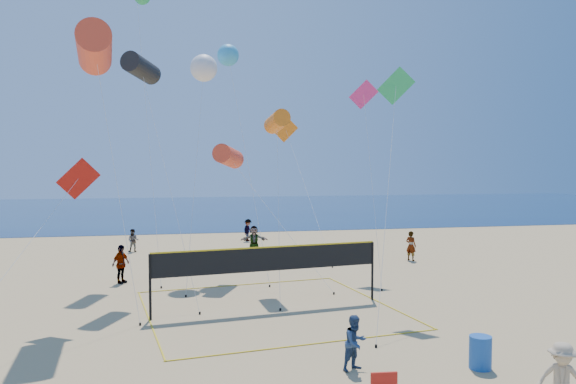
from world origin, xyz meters
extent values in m
cube|color=navy|center=(0.00, 62.00, 0.01)|extent=(140.00, 50.00, 0.03)
imported|color=navy|center=(2.82, 4.66, 0.80)|extent=(0.96, 0.89, 1.60)
imported|color=tan|center=(6.61, 0.81, 0.90)|extent=(1.34, 1.15, 1.80)
imported|color=gray|center=(-4.99, 18.04, 0.96)|extent=(1.05, 1.18, 1.91)
imported|color=gray|center=(2.61, 25.26, 0.95)|extent=(1.80, 0.72, 1.90)
imported|color=gray|center=(11.74, 21.38, 0.90)|extent=(0.75, 0.79, 1.81)
imported|color=gray|center=(-5.17, 27.99, 0.77)|extent=(0.84, 0.71, 1.54)
imported|color=gray|center=(3.01, 31.82, 0.83)|extent=(1.12, 1.24, 1.67)
cylinder|color=#1A50A9|center=(6.41, 4.07, 0.48)|extent=(0.67, 0.67, 0.96)
cylinder|color=black|center=(-3.24, 11.07, 1.26)|extent=(0.10, 0.10, 2.52)
cylinder|color=black|center=(6.11, 12.49, 1.26)|extent=(0.10, 0.10, 2.52)
cube|color=black|center=(1.44, 11.78, 2.05)|extent=(9.35, 1.43, 0.95)
cube|color=yellow|center=(1.44, 11.78, 2.55)|extent=(9.35, 1.44, 0.06)
cube|color=yellow|center=(2.14, 7.11, 0.01)|extent=(9.55, 1.49, 0.02)
cube|color=yellow|center=(0.73, 16.45, 0.01)|extent=(9.55, 1.49, 0.02)
cylinder|color=#EA4225|center=(-5.27, 12.29, 10.38)|extent=(1.67, 3.24, 1.70)
cylinder|color=silver|center=(-4.42, 11.35, 5.21)|extent=(1.71, 1.90, 10.33)
cylinder|color=black|center=(-3.57, 10.40, 0.05)|extent=(0.08, 0.08, 0.10)
cylinder|color=black|center=(-3.79, 16.38, 10.33)|extent=(1.79, 2.46, 1.24)
cylinder|color=silver|center=(-2.58, 13.95, 5.19)|extent=(2.43, 4.89, 10.28)
cylinder|color=black|center=(-1.37, 11.51, 0.05)|extent=(0.08, 0.08, 0.10)
cylinder|color=orange|center=(2.56, 16.27, 7.96)|extent=(1.02, 2.08, 1.10)
cylinder|color=silver|center=(2.20, 13.86, 4.00)|extent=(0.73, 4.84, 7.91)
cylinder|color=black|center=(1.84, 11.44, 0.05)|extent=(0.08, 0.08, 0.10)
cube|color=red|center=(-5.86, 11.76, 5.37)|extent=(1.62, 0.24, 1.60)
cylinder|color=silver|center=(-7.22, 7.51, 2.71)|extent=(2.73, 8.52, 5.33)
cube|color=green|center=(6.91, 11.97, 9.21)|extent=(1.44, 0.75, 1.59)
cylinder|color=silver|center=(5.49, 9.18, 4.63)|extent=(2.84, 5.58, 9.17)
cylinder|color=black|center=(4.08, 6.40, 0.05)|extent=(0.08, 0.08, 0.10)
cube|color=#F6327C|center=(7.91, 19.19, 9.73)|extent=(1.54, 0.57, 1.61)
cylinder|color=silver|center=(7.51, 16.58, 4.89)|extent=(0.82, 5.23, 9.69)
cylinder|color=black|center=(7.11, 13.97, 0.05)|extent=(0.08, 0.08, 0.10)
sphere|color=white|center=(-0.74, 20.62, 11.13)|extent=(1.69, 1.69, 1.47)
cylinder|color=silver|center=(-1.31, 17.56, 5.59)|extent=(1.16, 6.14, 11.09)
cylinder|color=black|center=(-1.88, 14.50, 0.05)|extent=(0.08, 0.08, 0.10)
sphere|color=#39A5D7|center=(0.67, 21.51, 12.04)|extent=(1.41, 1.41, 1.23)
cylinder|color=silver|center=(1.39, 18.66, 6.04)|extent=(1.46, 5.72, 12.00)
cylinder|color=black|center=(2.11, 15.81, 0.05)|extent=(0.08, 0.08, 0.10)
cylinder|color=silver|center=(-3.69, 19.38, 7.86)|extent=(1.38, 5.79, 15.62)
cylinder|color=black|center=(-3.00, 16.50, 0.05)|extent=(0.08, 0.08, 0.10)
cube|color=orange|center=(5.34, 28.50, 8.26)|extent=(1.65, 0.60, 1.72)
cylinder|color=silver|center=(5.87, 24.25, 4.16)|extent=(1.09, 8.50, 8.22)
cylinder|color=black|center=(6.41, 20.01, 0.05)|extent=(0.08, 0.08, 0.10)
cylinder|color=#EA4225|center=(0.40, 18.49, 6.29)|extent=(1.83, 2.53, 1.28)
cylinder|color=silver|center=(2.56, 16.11, 3.17)|extent=(4.35, 4.77, 6.25)
cylinder|color=black|center=(4.73, 13.74, 0.05)|extent=(0.08, 0.08, 0.10)
camera|label=1|loc=(-2.12, -10.55, 5.97)|focal=35.00mm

